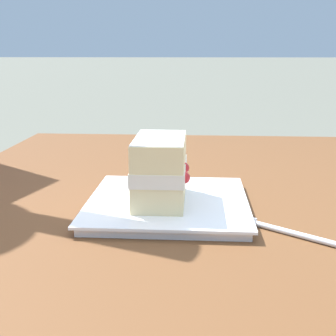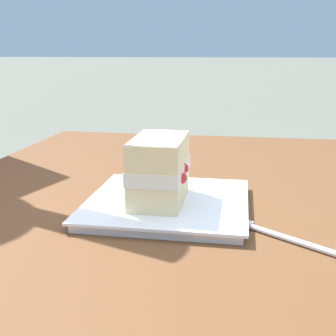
# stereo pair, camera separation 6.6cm
# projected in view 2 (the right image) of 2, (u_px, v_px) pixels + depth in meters

# --- Properties ---
(patio_table) EXTENTS (1.45, 1.02, 0.76)m
(patio_table) POSITION_uv_depth(u_px,v_px,m) (213.00, 305.00, 0.58)
(patio_table) COLOR brown
(patio_table) RESTS_ON ground
(dessert_plate) EXTENTS (0.24, 0.24, 0.02)m
(dessert_plate) POSITION_uv_depth(u_px,v_px,m) (168.00, 204.00, 0.67)
(dessert_plate) COLOR white
(dessert_plate) RESTS_ON patio_table
(cake_slice) EXTENTS (0.13, 0.09, 0.10)m
(cake_slice) POSITION_uv_depth(u_px,v_px,m) (160.00, 170.00, 0.65)
(cake_slice) COLOR beige
(cake_slice) RESTS_ON dessert_plate
(dessert_fork) EXTENTS (0.11, 0.15, 0.01)m
(dessert_fork) POSITION_uv_depth(u_px,v_px,m) (276.00, 235.00, 0.57)
(dessert_fork) COLOR silver
(dessert_fork) RESTS_ON patio_table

